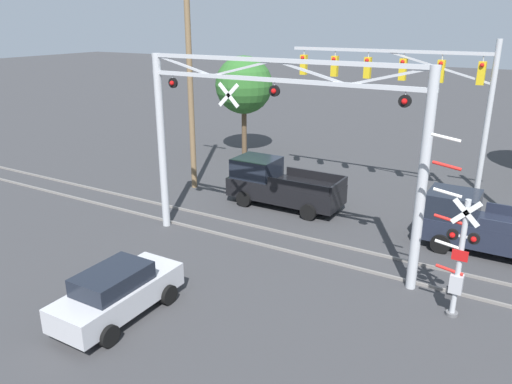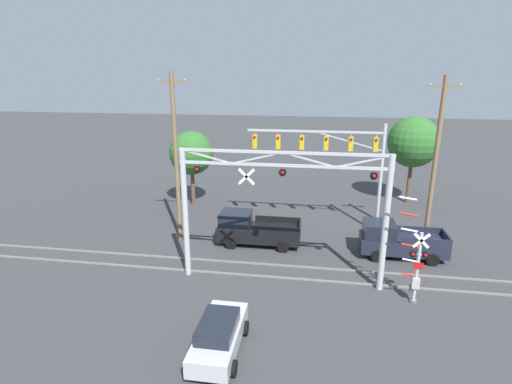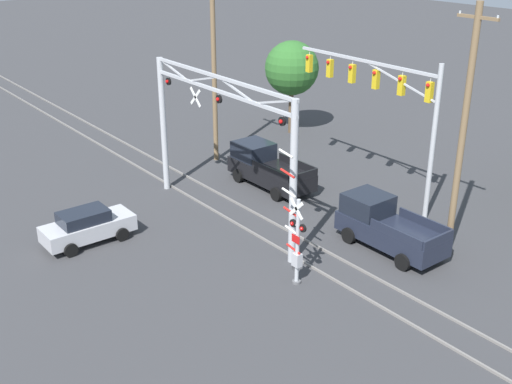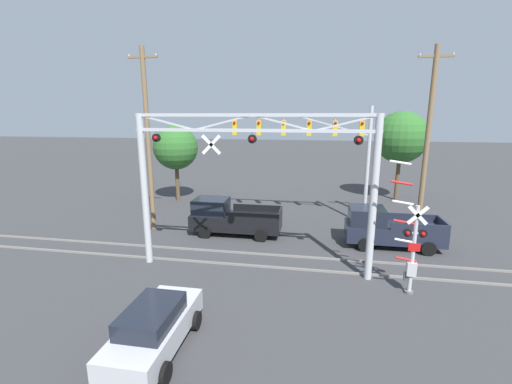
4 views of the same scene
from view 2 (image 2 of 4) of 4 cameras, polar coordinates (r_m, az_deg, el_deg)
name	(u,v)px [view 2 (image 2 of 4)]	position (r m, az deg, el deg)	size (l,w,h in m)	color
rail_track_near	(281,278)	(22.20, 3.58, -12.11)	(80.00, 0.08, 0.10)	gray
rail_track_far	(283,265)	(23.46, 3.92, -10.43)	(80.00, 0.08, 0.10)	gray
crossing_gantry	(282,203)	(20.19, 3.70, -1.63)	(10.58, 0.32, 7.07)	#B7BABF
crossing_signal_mast	(416,267)	(20.70, 21.84, -9.93)	(1.61, 0.35, 5.37)	#B7BABF
traffic_signal_span	(341,155)	(27.53, 12.02, 5.15)	(9.19, 0.39, 7.55)	#B7BABF
pickup_truck_lead	(254,229)	(25.89, -0.31, -5.36)	(5.32, 2.22, 2.13)	black
pickup_truck_following	(397,241)	(25.67, 19.52, -6.58)	(4.99, 2.22, 2.13)	#1E2333
sedan_waiting	(219,335)	(16.81, -5.31, -19.68)	(1.87, 4.06, 1.55)	#B7B7BC
utility_pole_left	(176,157)	(25.93, -11.35, 4.86)	(1.80, 0.28, 10.81)	brown
utility_pole_right	(435,163)	(26.52, 24.19, 3.75)	(1.80, 0.28, 10.61)	brown
background_tree_beyond_span	(414,142)	(35.58, 21.58, 6.64)	(4.20, 4.20, 7.34)	brown
background_tree_far_left_verge	(191,153)	(33.15, -9.22, 5.49)	(3.57, 3.57, 6.21)	brown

